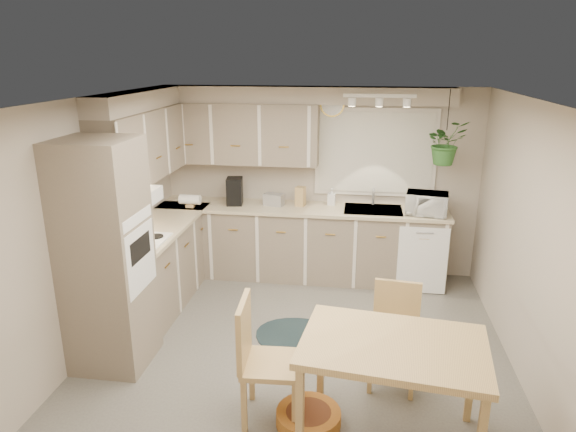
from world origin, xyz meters
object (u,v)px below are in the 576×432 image
Objects in this scene: pet_bed at (308,418)px; microwave at (427,201)px; chair_left at (272,361)px; dining_table at (390,392)px; chair_back at (394,338)px; braided_rug at (305,339)px.

microwave is at bearing 67.60° from pet_bed.
chair_left is 0.54m from pet_bed.
dining_table is 1.44× the size of chair_back.
chair_left is 2.09× the size of microwave.
microwave reaches higher than pet_bed.
chair_left is at bearing 171.49° from dining_table.
braided_rug is at bearing 97.57° from pet_bed.
chair_left is at bearing 36.71° from chair_back.
braided_rug is at bearing 120.40° from dining_table.
dining_table is at bearing -91.84° from microwave.
chair_back is at bearing 42.95° from pet_bed.
chair_back is (0.06, 0.69, 0.04)m from dining_table.
braided_rug is (0.13, 1.18, -0.50)m from chair_left.
dining_table is at bearing -6.85° from pet_bed.
chair_back is 1.78× the size of pet_bed.
braided_rug is at bearing 170.45° from chair_left.
microwave is (1.41, 2.64, 0.60)m from chair_left.
pet_bed is at bearing 74.94° from chair_left.
microwave is at bearing 79.61° from dining_table.
microwave is (1.28, 1.46, 1.10)m from braided_rug.
dining_table is 0.92m from chair_left.
microwave is at bearing 48.86° from braided_rug.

